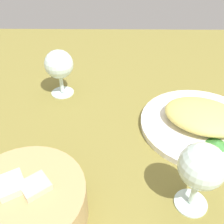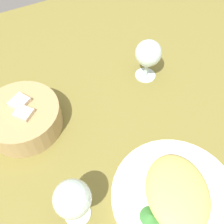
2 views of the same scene
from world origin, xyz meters
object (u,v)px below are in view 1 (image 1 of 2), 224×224
plate (201,125)px  wine_glass_near (59,66)px  bread_basket (26,204)px  wine_glass_far (201,169)px

plate → wine_glass_near: (34.38, -14.14, 7.60)cm
bread_basket → wine_glass_near: (0.73, -37.02, 4.75)cm
wine_glass_near → wine_glass_far: (-27.53, 34.24, 0.75)cm
wine_glass_near → plate: bearing=157.6°
plate → bread_basket: size_ratio=1.46×
bread_basket → plate: bearing=-145.8°
plate → wine_glass_near: wine_glass_near is taller
wine_glass_far → wine_glass_near: bearing=-51.2°
plate → wine_glass_far: 22.82cm
bread_basket → wine_glass_far: 27.50cm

